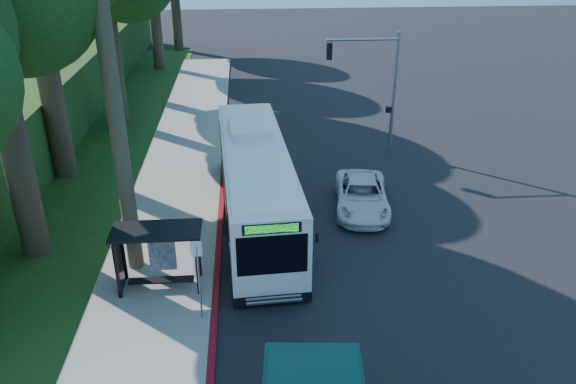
{
  "coord_description": "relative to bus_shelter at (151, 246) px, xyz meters",
  "views": [
    {
      "loc": [
        -3.65,
        -20.67,
        12.5
      ],
      "look_at": [
        -1.97,
        1.0,
        1.91
      ],
      "focal_mm": 35.0,
      "sensor_mm": 36.0,
      "label": 1
    }
  ],
  "objects": [
    {
      "name": "ground",
      "position": [
        7.26,
        2.86,
        -1.81
      ],
      "size": [
        140.0,
        140.0,
        0.0
      ],
      "primitive_type": "plane",
      "color": "black",
      "rests_on": "ground"
    },
    {
      "name": "sidewalk",
      "position": [
        -0.04,
        2.86,
        -1.75
      ],
      "size": [
        4.5,
        70.0,
        0.12
      ],
      "primitive_type": "cube",
      "color": "gray",
      "rests_on": "ground"
    },
    {
      "name": "red_curb",
      "position": [
        2.26,
        -1.14,
        -1.74
      ],
      "size": [
        0.25,
        30.0,
        0.13
      ],
      "primitive_type": "cube",
      "color": "maroon",
      "rests_on": "ground"
    },
    {
      "name": "grass_verge",
      "position": [
        -5.74,
        7.86,
        -1.78
      ],
      "size": [
        8.0,
        70.0,
        0.06
      ],
      "primitive_type": "cube",
      "color": "#234719",
      "rests_on": "ground"
    },
    {
      "name": "bus_shelter",
      "position": [
        0.0,
        0.0,
        0.0
      ],
      "size": [
        3.2,
        1.51,
        2.55
      ],
      "color": "black",
      "rests_on": "ground"
    },
    {
      "name": "stop_sign_pole",
      "position": [
        1.86,
        -2.14,
        0.28
      ],
      "size": [
        0.35,
        0.06,
        3.17
      ],
      "color": "gray",
      "rests_on": "ground"
    },
    {
      "name": "traffic_signal_pole",
      "position": [
        11.04,
        12.86,
        2.62
      ],
      "size": [
        4.1,
        0.3,
        7.0
      ],
      "color": "gray",
      "rests_on": "ground"
    },
    {
      "name": "white_bus",
      "position": [
        3.92,
        5.1,
        0.11
      ],
      "size": [
        3.62,
        13.34,
        3.93
      ],
      "rotation": [
        0.0,
        0.0,
        0.06
      ],
      "color": "white",
      "rests_on": "ground"
    },
    {
      "name": "pickup",
      "position": [
        8.94,
        5.63,
        -1.08
      ],
      "size": [
        3.09,
        5.49,
        1.45
      ],
      "primitive_type": "imported",
      "rotation": [
        0.0,
        0.0,
        -0.14
      ],
      "color": "white",
      "rests_on": "ground"
    }
  ]
}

